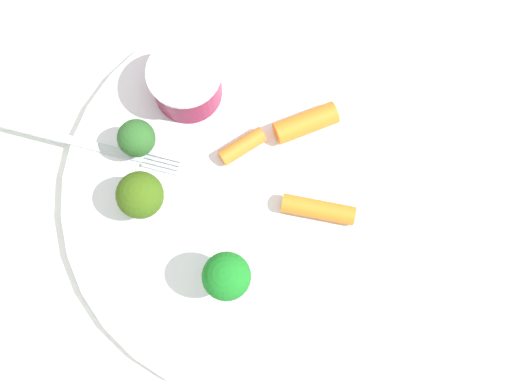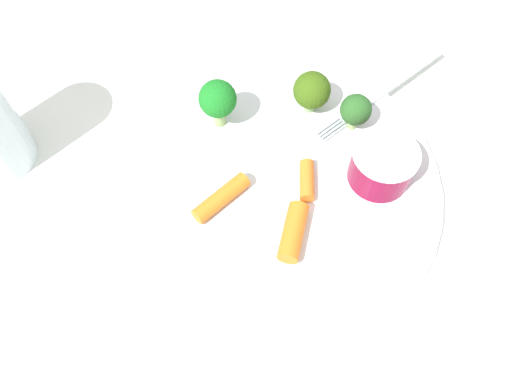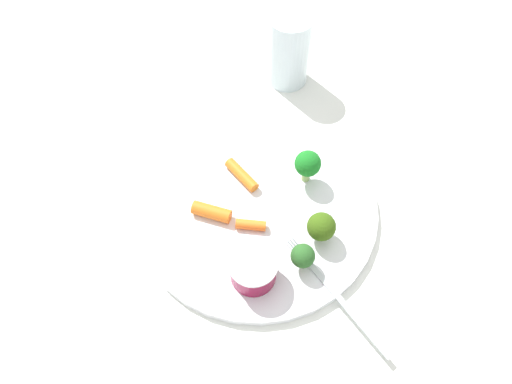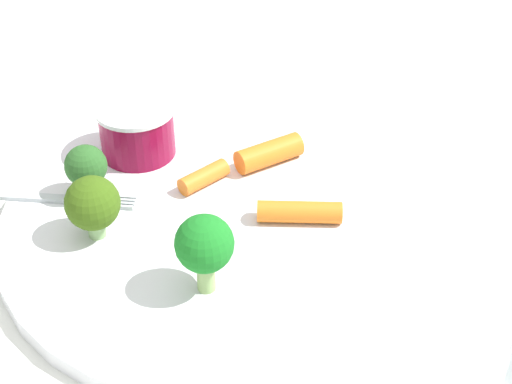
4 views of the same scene
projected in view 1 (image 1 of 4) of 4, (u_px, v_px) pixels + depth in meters
ground_plane at (266, 194)px, 0.48m from camera, size 2.40×2.40×0.00m
plate at (266, 192)px, 0.48m from camera, size 0.31×0.31×0.01m
sauce_cup at (187, 82)px, 0.47m from camera, size 0.06×0.06×0.04m
broccoli_floret_0 at (141, 195)px, 0.44m from camera, size 0.03×0.03×0.04m
broccoli_floret_1 at (227, 277)px, 0.42m from camera, size 0.03×0.03×0.05m
broccoli_floret_2 at (137, 138)px, 0.46m from camera, size 0.03×0.03×0.04m
carrot_stick_0 at (306, 123)px, 0.47m from camera, size 0.05×0.04×0.02m
carrot_stick_1 at (243, 146)px, 0.47m from camera, size 0.04×0.03×0.01m
carrot_stick_2 at (319, 209)px, 0.46m from camera, size 0.06×0.02×0.01m
fork at (78, 142)px, 0.48m from camera, size 0.17×0.04×0.00m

